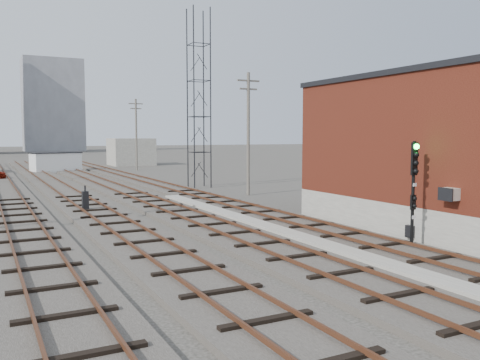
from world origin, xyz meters
TOP-DOWN VIEW (x-y plane):
  - ground at (0.00, 60.00)m, footprint 320.00×320.00m
  - track_right at (2.50, 39.00)m, footprint 3.20×90.00m
  - track_mid_right at (-1.50, 39.00)m, footprint 3.20×90.00m
  - track_mid_left at (-5.50, 39.00)m, footprint 3.20×90.00m
  - track_left at (-9.50, 39.00)m, footprint 3.20×90.00m
  - platform_curb at (0.50, 14.00)m, footprint 0.90×28.00m
  - brick_building at (7.50, 12.00)m, footprint 6.54×12.20m
  - lattice_tower at (5.50, 35.00)m, footprint 1.60×1.60m
  - utility_pole_right_a at (6.50, 28.00)m, footprint 1.80×0.24m
  - utility_pole_right_b at (6.50, 58.00)m, footprint 1.80×0.24m
  - apartment_right at (8.00, 150.00)m, footprint 16.00×12.00m
  - shed_right at (9.00, 70.00)m, footprint 6.00×6.00m
  - signal_mast at (3.70, 9.19)m, footprint 0.40×0.42m
  - switch_stand at (-5.86, 24.71)m, footprint 0.36×0.36m
  - site_trailer at (-3.03, 59.45)m, footprint 6.18×3.85m

SIDE VIEW (x-z plane):
  - ground at x=0.00m, z-range 0.00..0.00m
  - track_right at x=2.50m, z-range -0.09..0.30m
  - track_mid_right at x=-1.50m, z-range -0.09..0.30m
  - track_mid_left at x=-5.50m, z-range -0.09..0.30m
  - track_left at x=-9.50m, z-range -0.09..0.30m
  - platform_curb at x=0.50m, z-range 0.00..0.26m
  - switch_stand at x=-5.86m, z-range -0.04..1.42m
  - site_trailer at x=-3.03m, z-range 0.01..2.43m
  - shed_right at x=9.00m, z-range 0.00..4.00m
  - signal_mast at x=3.70m, z-range 0.39..4.59m
  - brick_building at x=7.50m, z-range 0.02..7.24m
  - utility_pole_right_a at x=6.50m, z-range 0.30..9.30m
  - utility_pole_right_b at x=6.50m, z-range 0.30..9.30m
  - lattice_tower at x=5.50m, z-range 0.00..15.00m
  - apartment_right at x=8.00m, z-range 0.00..26.00m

